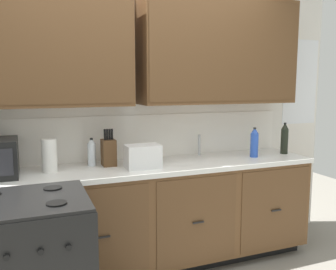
# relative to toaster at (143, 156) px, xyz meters

# --- Properties ---
(wall_unit) EXTENTS (4.31, 0.40, 2.57)m
(wall_unit) POSITION_rel_toaster_xyz_m (0.01, 0.29, 0.65)
(wall_unit) COLOR white
(wall_unit) RESTS_ON ground_plane
(counter_run) EXTENTS (3.14, 0.64, 0.93)m
(counter_run) POSITION_rel_toaster_xyz_m (0.01, 0.09, -0.55)
(counter_run) COLOR black
(counter_run) RESTS_ON ground_plane
(toaster) EXTENTS (0.28, 0.18, 0.19)m
(toaster) POSITION_rel_toaster_xyz_m (0.00, 0.00, 0.00)
(toaster) COLOR white
(toaster) RESTS_ON counter_run
(knife_block) EXTENTS (0.11, 0.14, 0.31)m
(knife_block) POSITION_rel_toaster_xyz_m (-0.24, 0.19, 0.02)
(knife_block) COLOR #52361E
(knife_block) RESTS_ON counter_run
(sink_faucet) EXTENTS (0.02, 0.02, 0.20)m
(sink_faucet) POSITION_rel_toaster_xyz_m (0.66, 0.30, 0.00)
(sink_faucet) COLOR #B2B5BA
(sink_faucet) RESTS_ON counter_run
(paper_towel_roll) EXTENTS (0.12, 0.12, 0.26)m
(paper_towel_roll) POSITION_rel_toaster_xyz_m (-0.71, 0.13, 0.03)
(paper_towel_roll) COLOR white
(paper_towel_roll) RESTS_ON counter_run
(bottle_dark) EXTENTS (0.07, 0.07, 0.31)m
(bottle_dark) POSITION_rel_toaster_xyz_m (1.48, 0.07, 0.05)
(bottle_dark) COLOR black
(bottle_dark) RESTS_ON counter_run
(bottle_clear) EXTENTS (0.07, 0.07, 0.24)m
(bottle_clear) POSITION_rel_toaster_xyz_m (-0.37, 0.23, 0.02)
(bottle_clear) COLOR silver
(bottle_clear) RESTS_ON counter_run
(bottle_blue) EXTENTS (0.07, 0.07, 0.28)m
(bottle_blue) POSITION_rel_toaster_xyz_m (1.10, 0.04, 0.04)
(bottle_blue) COLOR blue
(bottle_blue) RESTS_ON counter_run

